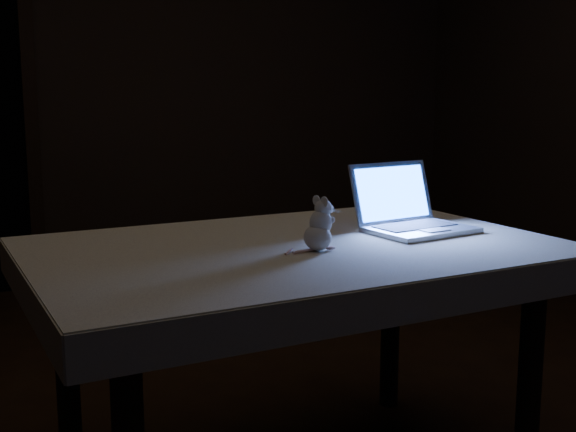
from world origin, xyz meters
name	(u,v)px	position (x,y,z in m)	size (l,w,h in m)	color
back_wall	(132,73)	(0.00, 2.50, 1.30)	(4.50, 0.04, 2.60)	black
table	(295,369)	(-0.12, -0.20, 0.37)	(1.38, 0.89, 0.74)	black
tablecloth	(322,257)	(-0.03, -0.19, 0.70)	(1.48, 0.99, 0.10)	beige
laptop	(422,198)	(0.31, -0.19, 0.86)	(0.31, 0.28, 0.21)	#AEAFB3
plush_mouse	(318,224)	(-0.10, -0.30, 0.82)	(0.11, 0.11, 0.15)	silver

